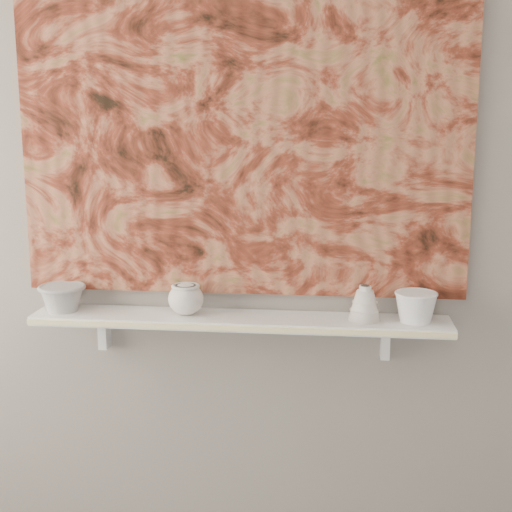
# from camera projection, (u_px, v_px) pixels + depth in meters

# --- Properties ---
(wall_back) EXTENTS (3.60, 0.00, 3.60)m
(wall_back) POSITION_uv_depth(u_px,v_px,m) (242.00, 188.00, 2.39)
(wall_back) COLOR gray
(wall_back) RESTS_ON floor
(shelf) EXTENTS (1.40, 0.18, 0.03)m
(shelf) POSITION_uv_depth(u_px,v_px,m) (239.00, 320.00, 2.39)
(shelf) COLOR silver
(shelf) RESTS_ON wall_back
(shelf_stripe) EXTENTS (1.40, 0.01, 0.02)m
(shelf_stripe) POSITION_uv_depth(u_px,v_px,m) (235.00, 329.00, 2.29)
(shelf_stripe) COLOR #F7E8A4
(shelf_stripe) RESTS_ON shelf
(bracket_left) EXTENTS (0.03, 0.06, 0.12)m
(bracket_left) POSITION_uv_depth(u_px,v_px,m) (104.00, 331.00, 2.52)
(bracket_left) COLOR silver
(bracket_left) RESTS_ON wall_back
(bracket_right) EXTENTS (0.03, 0.06, 0.12)m
(bracket_right) POSITION_uv_depth(u_px,v_px,m) (385.00, 341.00, 2.41)
(bracket_right) COLOR silver
(bracket_right) RESTS_ON wall_back
(painting) EXTENTS (1.50, 0.02, 1.10)m
(painting) POSITION_uv_depth(u_px,v_px,m) (241.00, 131.00, 2.34)
(painting) COLOR maroon
(painting) RESTS_ON wall_back
(house_motif) EXTENTS (0.09, 0.00, 0.08)m
(house_motif) POSITION_uv_depth(u_px,v_px,m) (377.00, 226.00, 2.34)
(house_motif) COLOR black
(house_motif) RESTS_ON painting
(bowl_grey) EXTENTS (0.19, 0.19, 0.09)m
(bowl_grey) POSITION_uv_depth(u_px,v_px,m) (62.00, 297.00, 2.44)
(bowl_grey) COLOR #979795
(bowl_grey) RESTS_ON shelf
(cup_cream) EXTENTS (0.12, 0.12, 0.11)m
(cup_cream) POSITION_uv_depth(u_px,v_px,m) (186.00, 299.00, 2.39)
(cup_cream) COLOR beige
(cup_cream) RESTS_ON shelf
(bell_vessel) EXTENTS (0.13, 0.13, 0.12)m
(bell_vessel) POSITION_uv_depth(u_px,v_px,m) (365.00, 303.00, 2.33)
(bell_vessel) COLOR silver
(bell_vessel) RESTS_ON shelf
(bowl_white) EXTENTS (0.18, 0.18, 0.10)m
(bowl_white) POSITION_uv_depth(u_px,v_px,m) (416.00, 307.00, 2.31)
(bowl_white) COLOR white
(bowl_white) RESTS_ON shelf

